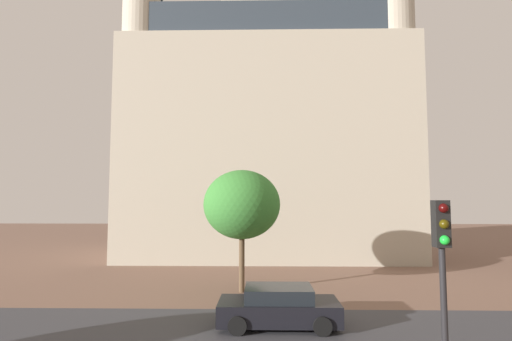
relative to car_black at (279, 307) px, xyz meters
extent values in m
plane|color=brown|center=(-0.60, -1.45, -0.68)|extent=(120.00, 120.00, 0.00)
cube|color=#B2A893|center=(-0.23, 17.54, 7.65)|extent=(22.20, 10.37, 16.67)
cube|color=#2D3842|center=(-0.23, 17.54, 17.19)|extent=(20.42, 9.54, 2.40)
cube|color=#B2A893|center=(-1.44, 17.54, 13.20)|extent=(4.92, 4.92, 27.76)
cylinder|color=#B2A893|center=(-9.83, 13.85, 9.38)|extent=(2.80, 2.80, 20.13)
cylinder|color=#B2A893|center=(9.37, 13.85, 9.67)|extent=(2.80, 2.80, 20.69)
cube|color=black|center=(0.00, 0.00, -0.14)|extent=(4.30, 1.87, 0.74)
cube|color=black|center=(0.00, 0.00, 0.48)|extent=(2.41, 1.65, 0.49)
cylinder|color=black|center=(-1.42, -0.94, -0.36)|extent=(0.64, 0.22, 0.64)
cylinder|color=black|center=(-1.42, 0.94, -0.36)|extent=(0.64, 0.22, 0.64)
cylinder|color=black|center=(1.42, -0.94, -0.36)|extent=(0.64, 0.22, 0.64)
cylinder|color=black|center=(1.42, 0.94, -0.36)|extent=(0.64, 0.22, 0.64)
cube|color=black|center=(2.89, -6.56, 3.38)|extent=(0.28, 0.24, 0.90)
sphere|color=#390606|center=(2.89, -6.69, 3.68)|extent=(0.18, 0.18, 0.18)
sphere|color=#3C3306|center=(2.89, -6.69, 3.38)|extent=(0.18, 0.18, 0.18)
sphere|color=green|center=(2.89, -6.69, 3.08)|extent=(0.18, 0.18, 0.18)
cylinder|color=brown|center=(-1.62, 5.05, 0.70)|extent=(0.28, 0.28, 2.77)
ellipsoid|color=#387F33|center=(-1.62, 5.05, 3.61)|extent=(3.82, 3.82, 3.44)
camera|label=1|loc=(-0.53, -14.03, 3.84)|focal=26.76mm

